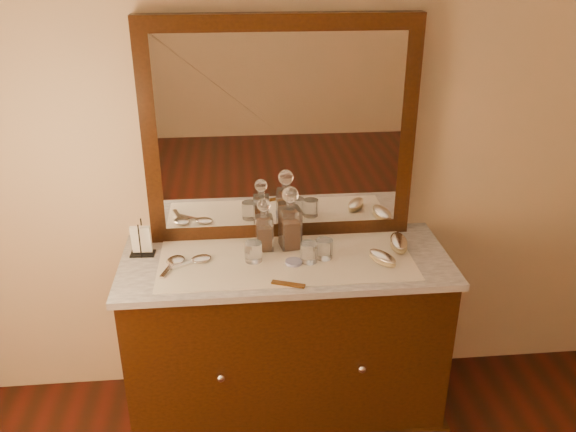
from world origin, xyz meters
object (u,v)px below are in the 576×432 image
object	(u,v)px
brush_near	(382,258)
hand_mirror_inner	(198,260)
napkin_rack	(141,241)
decanter_left	(264,230)
dresser_cabinet	(286,340)
hand_mirror_outer	(174,262)
comb	(288,284)
brush_far	(399,243)
mirror_frame	(280,132)
pin_dish	(294,262)
decanter_right	(290,224)

from	to	relation	value
brush_near	hand_mirror_inner	size ratio (longest dim) A/B	0.88
napkin_rack	brush_near	size ratio (longest dim) A/B	0.98
napkin_rack	decanter_left	bearing A→B (deg)	-0.66
dresser_cabinet	hand_mirror_outer	world-z (taller)	hand_mirror_outer
dresser_cabinet	napkin_rack	world-z (taller)	napkin_rack
comb	napkin_rack	world-z (taller)	napkin_rack
comb	napkin_rack	xyz separation A→B (m)	(-0.62, 0.33, 0.06)
comb	brush_far	size ratio (longest dim) A/B	0.78
brush_far	hand_mirror_outer	distance (m)	1.00
brush_near	brush_far	xyz separation A→B (m)	(0.11, 0.13, 0.00)
dresser_cabinet	mirror_frame	size ratio (longest dim) A/B	1.17
pin_dish	napkin_rack	xyz separation A→B (m)	(-0.66, 0.15, 0.05)
comb	hand_mirror_outer	world-z (taller)	hand_mirror_outer
hand_mirror_inner	brush_far	bearing A→B (deg)	2.80
pin_dish	decanter_right	distance (m)	0.19
dresser_cabinet	pin_dish	world-z (taller)	pin_dish
mirror_frame	hand_mirror_inner	xyz separation A→B (m)	(-0.38, -0.24, -0.49)
comb	brush_near	size ratio (longest dim) A/B	0.84
napkin_rack	hand_mirror_outer	world-z (taller)	napkin_rack
dresser_cabinet	decanter_right	distance (m)	0.57
pin_dish	comb	world-z (taller)	pin_dish
mirror_frame	hand_mirror_inner	distance (m)	0.67
dresser_cabinet	brush_near	world-z (taller)	brush_near
pin_dish	hand_mirror_inner	distance (m)	0.42
napkin_rack	hand_mirror_outer	distance (m)	0.19
brush_near	mirror_frame	bearing A→B (deg)	141.40
mirror_frame	hand_mirror_outer	bearing A→B (deg)	-152.08
decanter_left	hand_mirror_inner	size ratio (longest dim) A/B	1.33
decanter_right	brush_near	size ratio (longest dim) A/B	1.78
mirror_frame	hand_mirror_outer	xyz separation A→B (m)	(-0.48, -0.26, -0.49)
brush_far	hand_mirror_inner	bearing A→B (deg)	-177.20
pin_dish	hand_mirror_outer	xyz separation A→B (m)	(-0.51, 0.05, 0.00)
napkin_rack	hand_mirror_inner	world-z (taller)	napkin_rack
comb	hand_mirror_inner	xyz separation A→B (m)	(-0.37, 0.23, 0.00)
pin_dish	brush_far	bearing A→B (deg)	11.77
dresser_cabinet	brush_near	distance (m)	0.63
mirror_frame	decanter_right	world-z (taller)	mirror_frame
dresser_cabinet	hand_mirror_outer	distance (m)	0.66
decanter_right	brush_near	distance (m)	0.43
pin_dish	hand_mirror_outer	world-z (taller)	hand_mirror_outer
brush_far	hand_mirror_outer	xyz separation A→B (m)	(-1.00, -0.06, -0.02)
brush_near	decanter_left	bearing A→B (deg)	160.79
pin_dish	napkin_rack	world-z (taller)	napkin_rack
decanter_right	brush_far	distance (m)	0.50
decanter_left	decanter_right	xyz separation A→B (m)	(0.12, 0.01, 0.02)
pin_dish	comb	size ratio (longest dim) A/B	0.53
hand_mirror_outer	mirror_frame	bearing A→B (deg)	27.92
decanter_left	brush_near	bearing A→B (deg)	-19.21
decanter_right	pin_dish	bearing A→B (deg)	-90.17
decanter_left	hand_mirror_outer	bearing A→B (deg)	-165.55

